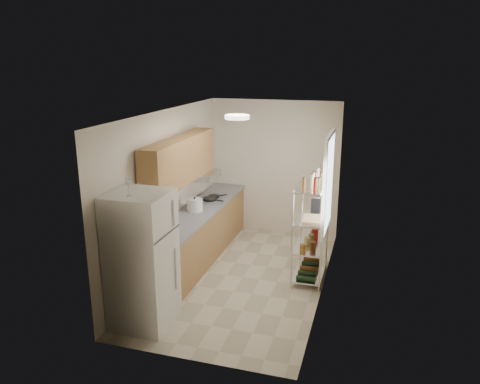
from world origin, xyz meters
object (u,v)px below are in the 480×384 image
object	(u,v)px
frying_pan_large	(210,199)
cutting_board	(313,219)
refrigerator	(142,260)
rice_cooker	(195,205)
espresso_machine	(316,203)

from	to	relation	value
frying_pan_large	cutting_board	bearing A→B (deg)	-9.86
refrigerator	rice_cooker	world-z (taller)	refrigerator
refrigerator	cutting_board	size ratio (longest dim) A/B	4.31
cutting_board	espresso_machine	distance (m)	0.47
cutting_board	espresso_machine	world-z (taller)	espresso_machine
rice_cooker	espresso_machine	distance (m)	1.99
refrigerator	cutting_board	xyz separation A→B (m)	(1.92, 1.79, 0.14)
frying_pan_large	cutting_board	world-z (taller)	cutting_board
rice_cooker	cutting_board	size ratio (longest dim) A/B	0.62
espresso_machine	rice_cooker	bearing A→B (deg)	-179.70
rice_cooker	refrigerator	bearing A→B (deg)	-87.75
rice_cooker	cutting_board	distance (m)	2.01
refrigerator	rice_cooker	size ratio (longest dim) A/B	6.91
refrigerator	frying_pan_large	world-z (taller)	refrigerator
refrigerator	espresso_machine	bearing A→B (deg)	49.84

